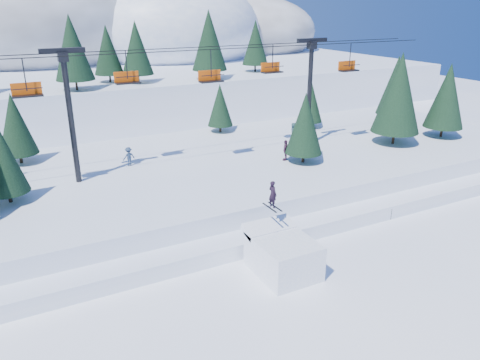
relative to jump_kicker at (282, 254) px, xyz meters
name	(u,v)px	position (x,y,z in m)	size (l,w,h in m)	color
ground	(300,294)	(-0.36, -2.60, -1.26)	(160.00, 160.00, 0.00)	white
mid_shelf	(186,178)	(-0.36, 15.40, -0.01)	(70.00, 22.00, 2.50)	white
berm	(237,230)	(-0.36, 5.40, -0.71)	(70.00, 6.00, 1.10)	white
mountain_ridge	(41,41)	(-5.46, 70.79, 8.38)	(119.00, 60.00, 26.46)	white
jump_kicker	(282,254)	(0.00, 0.00, 0.00)	(3.36, 4.58, 5.55)	white
chairlift	(194,85)	(0.80, 15.45, 8.07)	(46.00, 3.21, 10.28)	black
conifer_stand	(191,115)	(0.15, 14.87, 5.72)	(62.25, 16.10, 9.85)	black
distant_skiers	(190,155)	(-0.01, 15.03, 2.13)	(30.00, 6.18, 1.88)	#40213A
banner_near	(325,228)	(5.45, 2.74, -0.72)	(2.86, 0.22, 0.90)	black
banner_far	(374,214)	(10.23, 2.90, -0.72)	(2.69, 1.03, 0.90)	black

